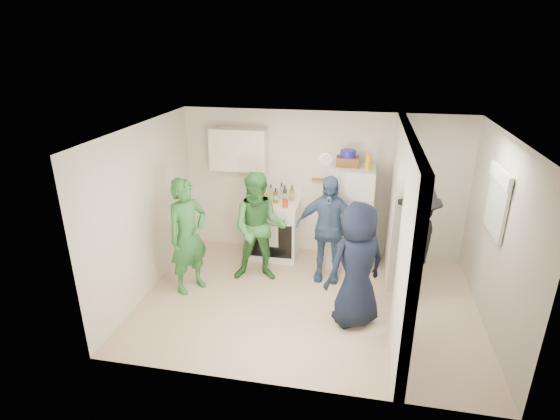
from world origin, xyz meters
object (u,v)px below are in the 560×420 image
object	(u,v)px
wicker_basket	(348,161)
yellow_cup_stack_top	(368,162)
blue_bowl	(348,153)
person_green_center	(259,228)
person_denim	(328,229)
stove	(275,229)
person_green_left	(188,236)
fridge	(350,217)
person_navy	(357,266)
person_nook	(415,243)

from	to	relation	value
wicker_basket	yellow_cup_stack_top	size ratio (longest dim) A/B	1.40
wicker_basket	blue_bowl	size ratio (longest dim) A/B	1.46
person_green_center	person_denim	distance (m)	1.05
stove	person_green_left	distance (m)	1.72
yellow_cup_stack_top	fridge	bearing A→B (deg)	155.56
fridge	person_navy	bearing A→B (deg)	-84.85
person_navy	person_nook	xyz separation A→B (m)	(0.80, 0.85, -0.00)
stove	wicker_basket	world-z (taller)	wicker_basket
yellow_cup_stack_top	person_navy	world-z (taller)	yellow_cup_stack_top
person_denim	wicker_basket	bearing A→B (deg)	72.64
blue_bowl	person_navy	size ratio (longest dim) A/B	0.14
person_nook	person_navy	bearing A→B (deg)	-20.45
person_denim	person_navy	xyz separation A→B (m)	(0.47, -1.09, -0.00)
person_denim	blue_bowl	bearing A→B (deg)	72.64
fridge	person_denim	size ratio (longest dim) A/B	0.99
person_green_left	person_nook	xyz separation A→B (m)	(3.25, 0.47, -0.03)
person_green_center	person_denim	xyz separation A→B (m)	(1.03, 0.21, -0.02)
person_denim	person_navy	bearing A→B (deg)	-64.76
blue_bowl	yellow_cup_stack_top	bearing A→B (deg)	-25.11
person_denim	person_green_center	bearing A→B (deg)	-166.77
wicker_basket	person_navy	distance (m)	1.97
stove	person_green_left	xyz separation A→B (m)	(-1.02, -1.33, 0.38)
stove	blue_bowl	xyz separation A→B (m)	(1.18, 0.02, 1.39)
person_green_center	wicker_basket	bearing A→B (deg)	26.31
person_green_left	person_navy	bearing A→B (deg)	-65.80
fridge	wicker_basket	size ratio (longest dim) A/B	4.82
person_nook	fridge	bearing A→B (deg)	-108.71
person_navy	person_nook	bearing A→B (deg)	-168.60
person_denim	person_navy	size ratio (longest dim) A/B	1.00
stove	yellow_cup_stack_top	size ratio (longest dim) A/B	3.99
yellow_cup_stack_top	person_nook	size ratio (longest dim) A/B	0.15
person_green_left	person_nook	world-z (taller)	person_green_left
yellow_cup_stack_top	person_green_left	size ratio (longest dim) A/B	0.14
fridge	person_navy	xyz separation A→B (m)	(0.15, -1.68, 0.01)
stove	person_denim	size ratio (longest dim) A/B	0.58
wicker_basket	person_denim	distance (m)	1.14
stove	fridge	distance (m)	1.33
person_nook	person_green_center	bearing A→B (deg)	-68.12
person_denim	stove	bearing A→B (deg)	148.74
fridge	person_nook	xyz separation A→B (m)	(0.95, -0.84, 0.01)
stove	person_green_center	world-z (taller)	person_green_center
person_navy	stove	bearing A→B (deg)	-85.50
person_green_left	blue_bowl	bearing A→B (deg)	-25.45
blue_bowl	person_nook	size ratio (longest dim) A/B	0.14
stove	person_green_left	size ratio (longest dim) A/B	0.57
person_green_center	person_denim	size ratio (longest dim) A/B	1.02
stove	person_green_center	size ratio (longest dim) A/B	0.57
person_denim	fridge	bearing A→B (deg)	63.20
yellow_cup_stack_top	person_nook	world-z (taller)	yellow_cup_stack_top
blue_bowl	person_green_center	world-z (taller)	blue_bowl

